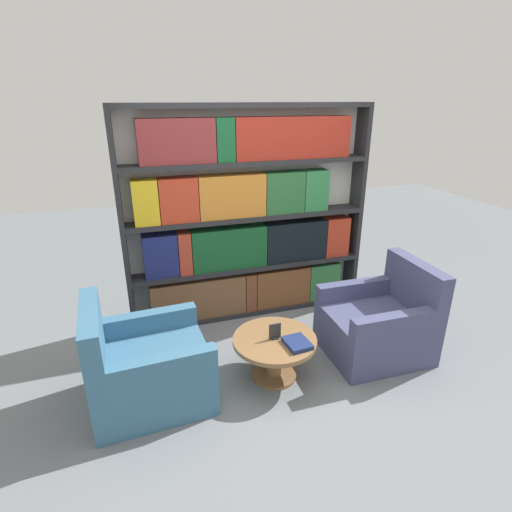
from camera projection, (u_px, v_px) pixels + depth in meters
The scene contains 7 objects.
ground_plane at pixel (290, 376), 3.68m from camera, with size 14.00×14.00×0.00m, color slate.
bookshelf at pixel (247, 220), 4.41m from camera, with size 2.71×0.30×2.35m.
armchair_left at pixel (145, 368), 3.30m from camera, with size 0.98×0.87×0.93m.
armchair_right at pixel (379, 324), 3.94m from camera, with size 0.95×0.84×0.93m.
coffee_table at pixel (274, 349), 3.58m from camera, with size 0.75×0.75×0.41m.
table_sign at pixel (275, 332), 3.51m from camera, with size 0.11×0.06×0.15m.
stray_book at pixel (297, 343), 3.43m from camera, with size 0.22×0.26×0.04m.
Camera 1 is at (-1.22, -2.76, 2.39)m, focal length 28.00 mm.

